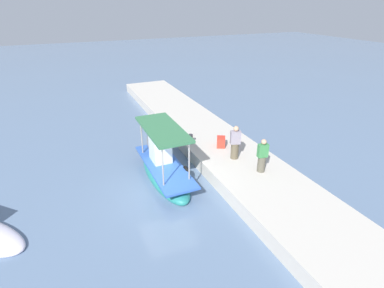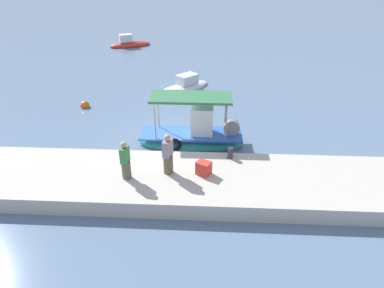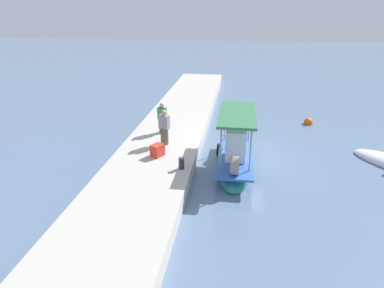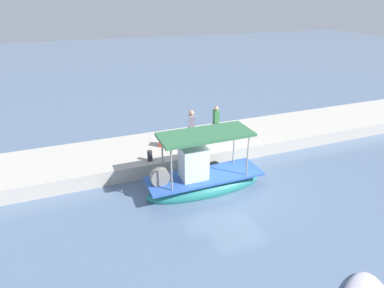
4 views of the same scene
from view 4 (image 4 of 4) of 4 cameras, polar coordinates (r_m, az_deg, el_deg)
ground_plane at (r=14.69m, az=7.76°, el=-7.68°), size 120.00×120.00×0.00m
dock_quay at (r=17.80m, az=1.51°, el=-0.10°), size 36.00×3.87×0.70m
main_fishing_boat at (r=14.16m, az=1.90°, el=-6.33°), size 5.34×1.75×3.06m
fisherman_near_bollard at (r=16.97m, az=-0.09°, el=2.88°), size 0.50×0.57×1.79m
fisherman_by_crate at (r=18.01m, az=4.28°, el=3.95°), size 0.42×0.51×1.68m
mooring_bollard at (r=15.35m, az=-7.52°, el=-2.09°), size 0.24×0.24×0.51m
cargo_crate at (r=16.76m, az=-4.81°, el=0.54°), size 0.71×0.66×0.56m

